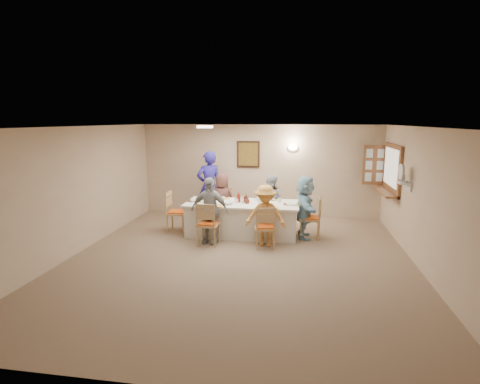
% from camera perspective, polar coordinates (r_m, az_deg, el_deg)
% --- Properties ---
extents(ground, '(7.00, 7.00, 0.00)m').
position_cam_1_polar(ground, '(7.21, -0.18, -10.38)').
color(ground, '#836B54').
extents(room_walls, '(7.00, 7.00, 7.00)m').
position_cam_1_polar(room_walls, '(6.81, -0.18, 1.58)').
color(room_walls, tan).
rests_on(room_walls, ground).
extents(wall_picture, '(0.62, 0.05, 0.72)m').
position_cam_1_polar(wall_picture, '(10.23, 1.26, 5.77)').
color(wall_picture, '#361E13').
rests_on(wall_picture, room_walls).
extents(wall_sconce, '(0.26, 0.09, 0.18)m').
position_cam_1_polar(wall_sconce, '(10.10, 8.06, 6.74)').
color(wall_sconce, white).
rests_on(wall_sconce, room_walls).
extents(ceiling_light, '(0.36, 0.36, 0.05)m').
position_cam_1_polar(ceiling_light, '(8.39, -5.37, 9.86)').
color(ceiling_light, white).
rests_on(ceiling_light, room_walls).
extents(serving_hatch, '(0.06, 1.50, 1.15)m').
position_cam_1_polar(serving_hatch, '(9.35, 22.19, 3.24)').
color(serving_hatch, brown).
rests_on(serving_hatch, room_walls).
extents(hatch_sill, '(0.30, 1.50, 0.05)m').
position_cam_1_polar(hatch_sill, '(9.40, 21.25, 0.10)').
color(hatch_sill, brown).
rests_on(hatch_sill, room_walls).
extents(shutter_door, '(0.55, 0.04, 1.00)m').
position_cam_1_polar(shutter_door, '(10.03, 19.78, 3.88)').
color(shutter_door, brown).
rests_on(shutter_door, room_walls).
extents(fan_shelf, '(0.22, 0.36, 0.03)m').
position_cam_1_polar(fan_shelf, '(8.04, 23.71, 1.28)').
color(fan_shelf, white).
rests_on(fan_shelf, room_walls).
extents(desk_fan, '(0.30, 0.30, 0.28)m').
position_cam_1_polar(desk_fan, '(8.02, 23.59, 2.34)').
color(desk_fan, '#A5A5A8').
rests_on(desk_fan, fan_shelf).
extents(dining_table, '(2.58, 1.09, 0.76)m').
position_cam_1_polar(dining_table, '(8.64, 0.31, -4.09)').
color(dining_table, white).
rests_on(dining_table, ground).
extents(chair_back_left, '(0.45, 0.45, 0.93)m').
position_cam_1_polar(chair_back_left, '(9.49, -2.55, -2.21)').
color(chair_back_left, tan).
rests_on(chair_back_left, ground).
extents(chair_back_right, '(0.53, 0.53, 1.00)m').
position_cam_1_polar(chair_back_right, '(9.32, 4.70, -2.26)').
color(chair_back_right, tan).
rests_on(chair_back_right, ground).
extents(chair_front_left, '(0.47, 0.47, 0.93)m').
position_cam_1_polar(chair_front_left, '(7.98, -4.85, -4.78)').
color(chair_front_left, tan).
rests_on(chair_front_left, ground).
extents(chair_front_right, '(0.50, 0.50, 0.90)m').
position_cam_1_polar(chair_front_right, '(7.79, 3.79, -5.28)').
color(chair_front_right, tan).
rests_on(chair_front_right, ground).
extents(chair_left_end, '(0.47, 0.47, 0.97)m').
position_cam_1_polar(chair_left_end, '(8.97, -9.54, -2.99)').
color(chair_left_end, tan).
rests_on(chair_left_end, ground).
extents(chair_right_end, '(0.50, 0.50, 0.95)m').
position_cam_1_polar(chair_right_end, '(8.53, 10.68, -3.84)').
color(chair_right_end, tan).
rests_on(chair_right_end, ground).
extents(diner_back_left, '(0.71, 0.52, 1.33)m').
position_cam_1_polar(diner_back_left, '(9.33, -2.70, -1.19)').
color(diner_back_left, '#53312C').
rests_on(diner_back_left, ground).
extents(diner_back_right, '(0.81, 0.72, 1.32)m').
position_cam_1_polar(diner_back_right, '(9.17, 4.66, -1.44)').
color(diner_back_right, '#A7ADC1').
rests_on(diner_back_right, ground).
extents(diner_front_left, '(0.94, 0.58, 1.44)m').
position_cam_1_polar(diner_front_left, '(8.03, -4.67, -2.82)').
color(diner_front_left, '#A6A6A6').
rests_on(diner_front_left, ground).
extents(diner_front_right, '(0.85, 0.51, 1.30)m').
position_cam_1_polar(diner_front_right, '(7.85, 3.89, -3.62)').
color(diner_front_right, gold).
rests_on(diner_front_right, ground).
extents(diner_right_end, '(1.34, 0.51, 1.41)m').
position_cam_1_polar(diner_right_end, '(8.47, 9.85, -2.30)').
color(diner_right_end, '#94C1DA').
rests_on(diner_right_end, ground).
extents(caregiver, '(1.06, 1.04, 1.83)m').
position_cam_1_polar(caregiver, '(9.83, -4.73, 0.91)').
color(caregiver, navy).
rests_on(caregiver, ground).
extents(placemat_fl, '(0.35, 0.26, 0.01)m').
position_cam_1_polar(placemat_fl, '(8.26, -4.25, -2.09)').
color(placemat_fl, '#472B19').
rests_on(placemat_fl, dining_table).
extents(plate_fl, '(0.22, 0.22, 0.01)m').
position_cam_1_polar(plate_fl, '(8.26, -4.26, -2.03)').
color(plate_fl, white).
rests_on(plate_fl, dining_table).
extents(napkin_fl, '(0.15, 0.15, 0.01)m').
position_cam_1_polar(napkin_fl, '(8.17, -3.11, -2.17)').
color(napkin_fl, yellow).
rests_on(napkin_fl, dining_table).
extents(placemat_fr, '(0.33, 0.24, 0.01)m').
position_cam_1_polar(placemat_fr, '(8.08, 4.07, -2.39)').
color(placemat_fr, '#472B19').
rests_on(placemat_fr, dining_table).
extents(plate_fr, '(0.23, 0.23, 0.01)m').
position_cam_1_polar(plate_fr, '(8.07, 4.07, -2.33)').
color(plate_fr, white).
rests_on(plate_fr, dining_table).
extents(napkin_fr, '(0.15, 0.15, 0.01)m').
position_cam_1_polar(napkin_fr, '(8.01, 5.32, -2.47)').
color(napkin_fr, yellow).
rests_on(napkin_fr, dining_table).
extents(placemat_bl, '(0.35, 0.26, 0.01)m').
position_cam_1_polar(placemat_bl, '(9.06, -3.04, -0.91)').
color(placemat_bl, '#472B19').
rests_on(placemat_bl, dining_table).
extents(plate_bl, '(0.25, 0.25, 0.02)m').
position_cam_1_polar(plate_bl, '(9.06, -3.04, -0.85)').
color(plate_bl, white).
rests_on(plate_bl, dining_table).
extents(napkin_bl, '(0.13, 0.13, 0.01)m').
position_cam_1_polar(napkin_bl, '(8.98, -1.99, -0.97)').
color(napkin_bl, yellow).
rests_on(napkin_bl, dining_table).
extents(placemat_br, '(0.34, 0.26, 0.01)m').
position_cam_1_polar(placemat_br, '(8.89, 4.54, -1.16)').
color(placemat_br, '#472B19').
rests_on(placemat_br, dining_table).
extents(plate_br, '(0.24, 0.24, 0.01)m').
position_cam_1_polar(plate_br, '(8.89, 4.54, -1.10)').
color(plate_br, white).
rests_on(plate_br, dining_table).
extents(napkin_br, '(0.14, 0.14, 0.01)m').
position_cam_1_polar(napkin_br, '(8.83, 5.68, -1.22)').
color(napkin_br, yellow).
rests_on(napkin_br, dining_table).
extents(placemat_le, '(0.37, 0.27, 0.01)m').
position_cam_1_polar(placemat_le, '(8.78, -6.81, -1.36)').
color(placemat_le, '#472B19').
rests_on(placemat_le, dining_table).
extents(plate_le, '(0.23, 0.23, 0.01)m').
position_cam_1_polar(plate_le, '(8.78, -6.81, -1.29)').
color(plate_le, white).
rests_on(plate_le, dining_table).
extents(napkin_le, '(0.13, 0.13, 0.01)m').
position_cam_1_polar(napkin_le, '(8.69, -5.75, -1.43)').
color(napkin_le, yellow).
rests_on(napkin_le, dining_table).
extents(placemat_re, '(0.35, 0.26, 0.01)m').
position_cam_1_polar(placemat_re, '(8.46, 7.83, -1.86)').
color(placemat_re, '#472B19').
rests_on(placemat_re, dining_table).
extents(plate_re, '(0.24, 0.24, 0.02)m').
position_cam_1_polar(plate_re, '(8.46, 7.83, -1.79)').
color(plate_re, white).
rests_on(plate_re, dining_table).
extents(napkin_re, '(0.15, 0.15, 0.01)m').
position_cam_1_polar(napkin_re, '(8.41, 9.05, -1.92)').
color(napkin_re, yellow).
rests_on(napkin_re, dining_table).
extents(teacup_a, '(0.17, 0.17, 0.08)m').
position_cam_1_polar(teacup_a, '(8.41, -5.20, -1.62)').
color(teacup_a, white).
rests_on(teacup_a, dining_table).
extents(teacup_b, '(0.10, 0.10, 0.08)m').
position_cam_1_polar(teacup_b, '(9.02, 3.41, -0.71)').
color(teacup_b, white).
rests_on(teacup_b, dining_table).
extents(bowl_a, '(0.40, 0.40, 0.06)m').
position_cam_1_polar(bowl_a, '(8.38, -1.83, -1.70)').
color(bowl_a, white).
rests_on(bowl_a, dining_table).
extents(bowl_b, '(0.33, 0.33, 0.06)m').
position_cam_1_polar(bowl_b, '(8.75, 3.08, -1.15)').
color(bowl_b, white).
rests_on(bowl_b, dining_table).
extents(condiment_ketchup, '(0.12, 0.12, 0.25)m').
position_cam_1_polar(condiment_ketchup, '(8.56, -0.21, -0.77)').
color(condiment_ketchup, '#9E1D0D').
rests_on(condiment_ketchup, dining_table).
extents(condiment_brown, '(0.13, 0.13, 0.20)m').
position_cam_1_polar(condiment_brown, '(8.57, 0.95, -0.92)').
color(condiment_brown, '#521E16').
rests_on(condiment_brown, dining_table).
extents(condiment_malt, '(0.19, 0.19, 0.16)m').
position_cam_1_polar(condiment_malt, '(8.45, 1.08, -1.24)').
color(condiment_malt, '#521E16').
rests_on(condiment_malt, dining_table).
extents(drinking_glass, '(0.07, 0.07, 0.10)m').
position_cam_1_polar(drinking_glass, '(8.61, -0.63, -1.16)').
color(drinking_glass, silver).
rests_on(drinking_glass, dining_table).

